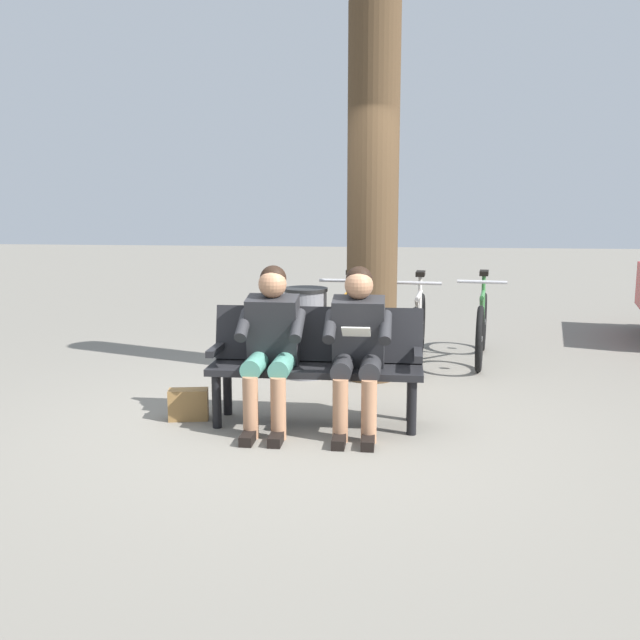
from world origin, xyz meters
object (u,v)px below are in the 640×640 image
at_px(litter_bin, 306,332).
at_px(bicycle_purple, 418,328).
at_px(person_companion, 271,339).
at_px(bench, 317,356).
at_px(handbag, 188,404).
at_px(bicycle_green, 482,327).
at_px(person_reading, 358,341).
at_px(tree_trunk, 373,198).
at_px(bicycle_silver, 349,325).

height_order(litter_bin, bicycle_purple, bicycle_purple).
relative_size(person_companion, bicycle_purple, 0.72).
height_order(bench, handbag, bench).
distance_m(bicycle_green, bicycle_purple, 0.68).
xyz_separation_m(person_reading, tree_trunk, (-0.03, -1.56, 1.03)).
relative_size(tree_trunk, bicycle_purple, 2.02).
xyz_separation_m(person_reading, bicycle_purple, (-0.49, -2.27, -0.31)).
relative_size(person_reading, tree_trunk, 0.35).
xyz_separation_m(handbag, litter_bin, (-0.72, -1.47, 0.31)).
xyz_separation_m(person_reading, bicycle_green, (-1.15, -2.43, -0.31)).
distance_m(bicycle_green, bicycle_silver, 1.39).
relative_size(litter_bin, bicycle_purple, 0.51).
height_order(bicycle_green, bicycle_silver, same).
bearing_deg(bench, bicycle_purple, -111.13).
relative_size(bench, person_companion, 1.33).
bearing_deg(tree_trunk, bench, 75.79).
bearing_deg(bicycle_silver, bicycle_purple, 83.99).
distance_m(handbag, bicycle_purple, 2.84).
relative_size(person_reading, handbag, 4.00).
height_order(person_companion, litter_bin, person_companion).
height_order(person_reading, bicycle_purple, person_reading).
distance_m(bench, tree_trunk, 1.86).
bearing_deg(bicycle_green, handbag, -38.45).
relative_size(bench, bicycle_green, 0.96).
xyz_separation_m(person_reading, handbag, (1.31, -0.08, -0.54)).
xyz_separation_m(bench, bicycle_green, (-1.47, -2.26, -0.15)).
height_order(person_reading, tree_trunk, tree_trunk).
relative_size(handbag, litter_bin, 0.35).
bearing_deg(bench, handbag, 4.67).
xyz_separation_m(bench, person_reading, (-0.32, 0.16, 0.16)).
xyz_separation_m(bicycle_purple, bicycle_silver, (0.73, -0.12, 0.00)).
bearing_deg(litter_bin, bicycle_green, -153.23).
xyz_separation_m(handbag, bicycle_green, (-2.46, -2.34, 0.24)).
relative_size(tree_trunk, bicycle_silver, 2.02).
height_order(handbag, tree_trunk, tree_trunk).
bearing_deg(bicycle_silver, handbag, -21.09).
height_order(tree_trunk, bicycle_green, tree_trunk).
bearing_deg(person_companion, person_reading, 179.95).
distance_m(bench, person_companion, 0.39).
xyz_separation_m(tree_trunk, litter_bin, (0.62, 0.01, -1.27)).
relative_size(bench, litter_bin, 1.87).
bearing_deg(person_reading, handbag, -3.66).
height_order(tree_trunk, bicycle_silver, tree_trunk).
bearing_deg(handbag, tree_trunk, -132.28).
distance_m(person_reading, litter_bin, 1.67).
height_order(handbag, litter_bin, litter_bin).
distance_m(person_reading, handbag, 1.42).
xyz_separation_m(bench, bicycle_silver, (-0.08, -2.23, -0.15)).
height_order(bench, person_reading, person_reading).
bearing_deg(litter_bin, person_reading, 110.83).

